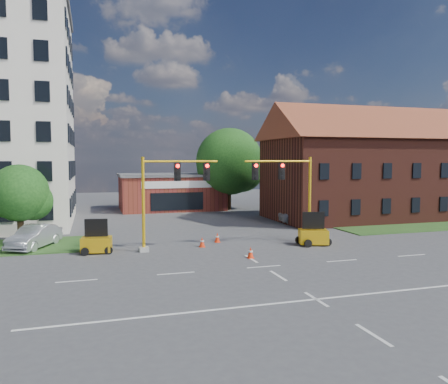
% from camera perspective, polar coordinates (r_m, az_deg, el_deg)
% --- Properties ---
extents(ground, '(120.00, 120.00, 0.00)m').
position_cam_1_polar(ground, '(25.00, 5.22, -9.69)').
color(ground, '#434346').
rests_on(ground, ground).
extents(grass_verge_ne, '(14.00, 4.00, 0.08)m').
position_cam_1_polar(grass_verge_ne, '(41.99, 23.74, -4.29)').
color(grass_verge_ne, '#2B4D1D').
rests_on(grass_verge_ne, ground).
extents(lane_markings, '(60.00, 36.00, 0.01)m').
position_cam_1_polar(lane_markings, '(22.34, 8.17, -11.40)').
color(lane_markings, silver).
rests_on(lane_markings, ground).
extents(brick_shop, '(12.40, 8.40, 4.30)m').
position_cam_1_polar(brick_shop, '(53.39, -6.94, 0.09)').
color(brick_shop, maroon).
rests_on(brick_shop, ground).
extents(townhouse_row, '(21.00, 11.00, 11.50)m').
position_cam_1_polar(townhouse_row, '(47.09, 18.40, 3.94)').
color(townhouse_row, '#522118').
rests_on(townhouse_row, ground).
extents(tree_large, '(8.31, 7.92, 9.74)m').
position_cam_1_polar(tree_large, '(52.09, 1.10, 3.74)').
color(tree_large, '#322312').
rests_on(tree_large, ground).
extents(tree_nw_front, '(4.16, 3.96, 5.69)m').
position_cam_1_polar(tree_nw_front, '(33.47, -24.79, -0.37)').
color(tree_nw_front, '#322312').
rests_on(tree_nw_front, ground).
extents(signal_mast_west, '(5.30, 0.60, 6.20)m').
position_cam_1_polar(signal_mast_west, '(28.95, -7.27, 0.07)').
color(signal_mast_west, '#9A9B95').
rests_on(signal_mast_west, ground).
extents(signal_mast_east, '(5.30, 0.60, 6.20)m').
position_cam_1_polar(signal_mast_east, '(31.58, 8.51, 0.40)').
color(signal_mast_east, '#9A9B95').
rests_on(signal_mast_east, ground).
extents(trailer_west, '(2.02, 1.51, 2.11)m').
position_cam_1_polar(trailer_west, '(29.47, -16.31, -6.39)').
color(trailer_west, yellow).
rests_on(trailer_west, ground).
extents(trailer_east, '(2.27, 1.84, 2.24)m').
position_cam_1_polar(trailer_east, '(31.53, 11.58, -5.54)').
color(trailer_east, yellow).
rests_on(trailer_east, ground).
extents(cone_a, '(0.40, 0.40, 0.70)m').
position_cam_1_polar(cone_a, '(30.26, -2.89, -6.56)').
color(cone_a, red).
rests_on(cone_a, ground).
extents(cone_b, '(0.40, 0.40, 0.70)m').
position_cam_1_polar(cone_b, '(31.97, -0.88, -5.98)').
color(cone_b, red).
rests_on(cone_b, ground).
extents(cone_c, '(0.40, 0.40, 0.70)m').
position_cam_1_polar(cone_c, '(26.95, 3.48, -7.91)').
color(cone_c, red).
rests_on(cone_c, ground).
extents(cone_d, '(0.40, 0.40, 0.70)m').
position_cam_1_polar(cone_d, '(33.82, 11.46, -5.49)').
color(cone_d, red).
rests_on(cone_d, ground).
extents(pickup_white, '(5.15, 3.01, 1.35)m').
position_cam_1_polar(pickup_white, '(42.09, 10.48, -3.10)').
color(pickup_white, silver).
rests_on(pickup_white, ground).
extents(sedan_silver_front, '(3.42, 5.03, 1.57)m').
position_cam_1_polar(sedan_silver_front, '(32.43, -23.52, -5.39)').
color(sedan_silver_front, '#ACAEB4').
rests_on(sedan_silver_front, ground).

